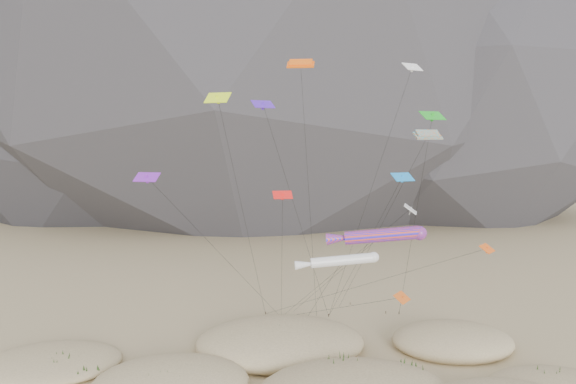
% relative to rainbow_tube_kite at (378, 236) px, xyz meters
% --- Properties ---
extents(kite_stakes, '(18.95, 7.05, 0.30)m').
position_rel_rainbow_tube_kite_xyz_m(kite_stakes, '(-2.93, 14.58, -11.57)').
color(kite_stakes, '#3F2D1E').
rests_on(kite_stakes, ground).
extents(rainbow_tube_kite, '(9.12, 18.43, 12.69)m').
position_rel_rainbow_tube_kite_xyz_m(rainbow_tube_kite, '(0.00, 0.00, 0.00)').
color(rainbow_tube_kite, '#E44218').
rests_on(rainbow_tube_kite, ground).
extents(white_tube_kite, '(6.92, 15.53, 10.96)m').
position_rel_rainbow_tube_kite_xyz_m(white_tube_kite, '(-4.17, -3.07, -1.45)').
color(white_tube_kite, silver).
rests_on(white_tube_kite, ground).
extents(orange_parafoil, '(4.69, 10.20, 27.55)m').
position_rel_rainbow_tube_kite_xyz_m(orange_parafoil, '(-5.99, 5.55, 15.00)').
color(orange_parafoil, '#F3590C').
rests_on(orange_parafoil, ground).
extents(multi_parafoil, '(5.26, 17.93, 20.94)m').
position_rel_rainbow_tube_kite_xyz_m(multi_parafoil, '(4.53, 0.97, 8.49)').
color(multi_parafoil, orange).
rests_on(multi_parafoil, ground).
extents(delta_kites, '(32.63, 20.50, 27.16)m').
position_rel_rainbow_tube_kite_xyz_m(delta_kites, '(-2.47, 2.44, 5.65)').
color(delta_kites, red).
rests_on(delta_kites, ground).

